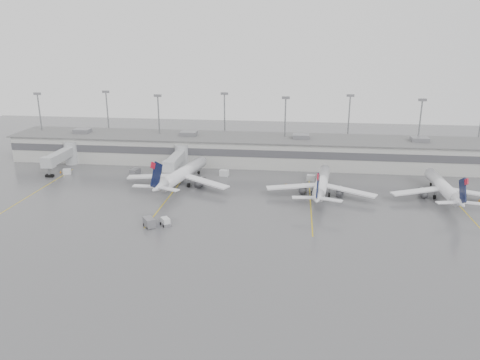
# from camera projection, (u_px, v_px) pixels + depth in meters

# --- Properties ---
(ground) EXTENTS (260.00, 260.00, 0.00)m
(ground) POSITION_uv_depth(u_px,v_px,m) (224.00, 241.00, 92.12)
(ground) COLOR #4B4C4E
(ground) RESTS_ON ground
(terminal) EXTENTS (152.00, 17.00, 9.45)m
(terminal) POSITION_uv_depth(u_px,v_px,m) (252.00, 150.00, 145.71)
(terminal) COLOR #B1B0AB
(terminal) RESTS_ON ground
(light_masts) EXTENTS (142.40, 8.00, 20.60)m
(light_masts) POSITION_uv_depth(u_px,v_px,m) (254.00, 121.00, 148.78)
(light_masts) COLOR gray
(light_masts) RESTS_ON ground
(jet_bridge_left) EXTENTS (4.00, 17.20, 7.00)m
(jet_bridge_left) POSITION_uv_depth(u_px,v_px,m) (65.00, 155.00, 140.53)
(jet_bridge_left) COLOR #9FA2A4
(jet_bridge_left) RESTS_ON ground
(jet_bridge_right) EXTENTS (4.00, 17.20, 7.00)m
(jet_bridge_right) POSITION_uv_depth(u_px,v_px,m) (178.00, 159.00, 136.54)
(jet_bridge_right) COLOR #9FA2A4
(jet_bridge_right) RESTS_ON ground
(stand_markings) EXTENTS (105.25, 40.00, 0.01)m
(stand_markings) POSITION_uv_depth(u_px,v_px,m) (239.00, 199.00, 114.82)
(stand_markings) COLOR gold
(stand_markings) RESTS_ON ground
(jet_mid_left) EXTENTS (28.49, 32.27, 10.56)m
(jet_mid_left) POSITION_uv_depth(u_px,v_px,m) (181.00, 174.00, 123.96)
(jet_mid_left) COLOR white
(jet_mid_left) RESTS_ON ground
(jet_mid_right) EXTENTS (27.09, 30.53, 9.89)m
(jet_mid_right) POSITION_uv_depth(u_px,v_px,m) (321.00, 184.00, 116.77)
(jet_mid_right) COLOR white
(jet_mid_right) RESTS_ON ground
(jet_far_right) EXTENTS (26.41, 29.59, 9.58)m
(jet_far_right) POSITION_uv_depth(u_px,v_px,m) (444.00, 187.00, 114.35)
(jet_far_right) COLOR white
(jet_far_right) RESTS_ON ground
(baggage_tug) EXTENTS (2.85, 3.05, 1.69)m
(baggage_tug) POSITION_uv_depth(u_px,v_px,m) (166.00, 222.00, 99.21)
(baggage_tug) COLOR silver
(baggage_tug) RESTS_ON ground
(baggage_cart) EXTENTS (3.28, 3.54, 1.99)m
(baggage_cart) POSITION_uv_depth(u_px,v_px,m) (149.00, 222.00, 98.33)
(baggage_cart) COLOR slate
(baggage_cart) RESTS_ON ground
(gse_uld_a) EXTENTS (2.49, 2.02, 1.53)m
(gse_uld_a) POSITION_uv_depth(u_px,v_px,m) (67.00, 171.00, 134.97)
(gse_uld_a) COLOR silver
(gse_uld_a) RESTS_ON ground
(gse_uld_b) EXTENTS (2.68, 2.00, 1.73)m
(gse_uld_b) POSITION_uv_depth(u_px,v_px,m) (224.00, 173.00, 133.18)
(gse_uld_b) COLOR silver
(gse_uld_b) RESTS_ON ground
(gse_uld_c) EXTENTS (2.43, 1.81, 1.58)m
(gse_uld_c) POSITION_uv_depth(u_px,v_px,m) (311.00, 178.00, 129.13)
(gse_uld_c) COLOR silver
(gse_uld_c) RESTS_ON ground
(gse_loader) EXTENTS (2.61, 3.53, 1.99)m
(gse_loader) POSITION_uv_depth(u_px,v_px,m) (135.00, 172.00, 133.40)
(gse_loader) COLOR slate
(gse_loader) RESTS_ON ground
(cone_a) EXTENTS (0.45, 0.45, 0.71)m
(cone_a) POSITION_uv_depth(u_px,v_px,m) (60.00, 172.00, 136.19)
(cone_a) COLOR orange
(cone_a) RESTS_ON ground
(cone_b) EXTENTS (0.43, 0.43, 0.68)m
(cone_b) POSITION_uv_depth(u_px,v_px,m) (192.00, 179.00, 129.78)
(cone_b) COLOR orange
(cone_b) RESTS_ON ground
(cone_c) EXTENTS (0.49, 0.49, 0.78)m
(cone_c) POSITION_uv_depth(u_px,v_px,m) (286.00, 184.00, 124.70)
(cone_c) COLOR orange
(cone_c) RESTS_ON ground
(cone_d) EXTENTS (0.45, 0.45, 0.71)m
(cone_d) POSITION_uv_depth(u_px,v_px,m) (479.00, 200.00, 113.31)
(cone_d) COLOR orange
(cone_d) RESTS_ON ground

